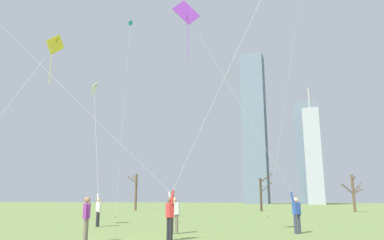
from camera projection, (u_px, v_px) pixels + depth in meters
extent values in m
cylinder|color=#33384C|center=(299.00, 224.00, 16.38)|extent=(0.14, 0.14, 0.85)
cylinder|color=#33384C|center=(295.00, 224.00, 16.28)|extent=(0.14, 0.14, 0.85)
cube|color=#2D4CA5|center=(296.00, 208.00, 16.48)|extent=(0.38, 0.38, 0.54)
sphere|color=beige|center=(296.00, 200.00, 16.57)|extent=(0.22, 0.22, 0.22)
cylinder|color=#2D4CA5|center=(300.00, 209.00, 16.57)|extent=(0.09, 0.09, 0.55)
cylinder|color=#2D4CA5|center=(292.00, 198.00, 16.49)|extent=(0.21, 0.21, 0.56)
cube|color=purple|center=(186.00, 13.00, 15.38)|extent=(1.02, 0.79, 1.25)
cylinder|color=black|center=(186.00, 13.00, 15.38)|extent=(0.19, 0.16, 0.81)
cylinder|color=purple|center=(188.00, 41.00, 14.97)|extent=(0.02, 0.02, 1.76)
cylinder|color=silver|center=(241.00, 106.00, 15.96)|extent=(3.71, 4.33, 7.57)
cylinder|color=#726656|center=(177.00, 224.00, 16.26)|extent=(0.14, 0.14, 0.85)
cylinder|color=#726656|center=(172.00, 224.00, 16.19)|extent=(0.14, 0.14, 0.85)
cube|color=white|center=(174.00, 208.00, 16.38)|extent=(0.39, 0.36, 0.54)
sphere|color=tan|center=(175.00, 200.00, 16.46)|extent=(0.22, 0.22, 0.22)
cylinder|color=white|center=(179.00, 209.00, 16.43)|extent=(0.09, 0.09, 0.55)
cylinder|color=white|center=(170.00, 198.00, 16.42)|extent=(0.22, 0.19, 0.56)
cylinder|color=silver|center=(36.00, 61.00, 16.63)|extent=(11.10, 6.31, 12.01)
cylinder|color=black|center=(168.00, 229.00, 13.64)|extent=(0.14, 0.14, 0.85)
cylinder|color=black|center=(171.00, 229.00, 13.45)|extent=(0.14, 0.14, 0.85)
cube|color=red|center=(170.00, 210.00, 13.70)|extent=(0.39, 0.38, 0.54)
sphere|color=brown|center=(170.00, 200.00, 13.78)|extent=(0.22, 0.22, 0.22)
cylinder|color=red|center=(168.00, 211.00, 13.87)|extent=(0.09, 0.09, 0.55)
cylinder|color=red|center=(172.00, 198.00, 13.62)|extent=(0.21, 0.20, 0.56)
cylinder|color=black|center=(98.00, 219.00, 20.49)|extent=(0.14, 0.14, 0.85)
cylinder|color=black|center=(97.00, 219.00, 20.68)|extent=(0.14, 0.14, 0.85)
cube|color=white|center=(98.00, 207.00, 20.74)|extent=(0.39, 0.38, 0.54)
sphere|color=tan|center=(99.00, 200.00, 20.82)|extent=(0.22, 0.22, 0.22)
cylinder|color=white|center=(99.00, 207.00, 20.55)|extent=(0.09, 0.09, 0.55)
cylinder|color=white|center=(98.00, 198.00, 21.02)|extent=(0.21, 0.20, 0.56)
cube|color=white|center=(94.00, 89.00, 29.02)|extent=(0.48, 1.26, 1.25)
cylinder|color=black|center=(94.00, 89.00, 29.02)|extent=(0.32, 0.27, 0.79)
cylinder|color=silver|center=(96.00, 133.00, 25.05)|extent=(4.34, 5.12, 8.52)
cube|color=yellow|center=(55.00, 44.00, 18.89)|extent=(0.34, 1.21, 1.18)
cylinder|color=black|center=(55.00, 44.00, 18.89)|extent=(0.29, 0.06, 0.76)
cylinder|color=yellow|center=(50.00, 67.00, 18.64)|extent=(0.02, 0.02, 1.68)
cylinder|color=silver|center=(12.00, 100.00, 15.38)|extent=(0.82, 5.51, 7.72)
cylinder|color=#726656|center=(85.00, 231.00, 12.69)|extent=(0.14, 0.14, 0.85)
cylinder|color=#726656|center=(86.00, 230.00, 12.91)|extent=(0.14, 0.14, 0.85)
cube|color=purple|center=(87.00, 211.00, 12.95)|extent=(0.32, 0.39, 0.54)
sphere|color=#9E7051|center=(88.00, 200.00, 13.04)|extent=(0.22, 0.22, 0.22)
cylinder|color=purple|center=(86.00, 212.00, 12.74)|extent=(0.09, 0.09, 0.55)
cylinder|color=purple|center=(88.00, 212.00, 13.15)|extent=(0.09, 0.09, 0.55)
cylinder|color=silver|center=(287.00, 88.00, 34.26)|extent=(4.84, 1.39, 24.03)
cylinder|color=#3F3833|center=(268.00, 216.00, 33.03)|extent=(0.10, 0.10, 0.08)
cube|color=teal|center=(131.00, 23.00, 38.40)|extent=(0.28, 0.74, 0.70)
cylinder|color=black|center=(131.00, 23.00, 38.40)|extent=(0.24, 0.08, 0.44)
cylinder|color=silver|center=(124.00, 110.00, 34.89)|extent=(0.75, 2.60, 20.09)
cylinder|color=#3F3833|center=(115.00, 217.00, 31.38)|extent=(0.10, 0.10, 0.08)
cylinder|color=brown|center=(353.00, 193.00, 45.67)|extent=(0.32, 0.32, 4.73)
cylinder|color=brown|center=(354.00, 179.00, 45.68)|extent=(0.49, 0.82, 0.73)
cylinder|color=brown|center=(347.00, 189.00, 45.52)|extent=(1.54, 1.23, 1.39)
cylinder|color=brown|center=(357.00, 190.00, 45.46)|extent=(0.93, 0.48, 0.91)
cylinder|color=brown|center=(358.00, 191.00, 45.37)|extent=(1.19, 0.53, 0.67)
cylinder|color=brown|center=(357.00, 187.00, 46.16)|extent=(1.36, 1.22, 1.42)
cylinder|color=#423326|center=(261.00, 195.00, 48.20)|extent=(0.30, 0.30, 4.43)
cylinder|color=#423326|center=(265.00, 179.00, 48.60)|extent=(1.38, 0.45, 0.69)
cylinder|color=#423326|center=(267.00, 187.00, 48.10)|extent=(1.72, 0.24, 1.46)
cylinder|color=#423326|center=(266.00, 178.00, 48.16)|extent=(1.77, 0.65, 1.26)
cylinder|color=brown|center=(136.00, 192.00, 52.86)|extent=(0.34, 0.34, 5.31)
cylinder|color=brown|center=(136.00, 184.00, 52.37)|extent=(0.78, 1.43, 0.90)
cylinder|color=brown|center=(132.00, 180.00, 53.33)|extent=(1.42, 0.45, 1.11)
cylinder|color=brown|center=(134.00, 178.00, 54.09)|extent=(1.47, 1.37, 1.02)
cube|color=slate|center=(308.00, 153.00, 142.31)|extent=(8.74, 10.05, 40.03)
cube|color=#9EA3AD|center=(313.00, 156.00, 126.43)|extent=(5.63, 7.94, 33.60)
cylinder|color=#99999E|center=(309.00, 99.00, 131.04)|extent=(0.80, 0.80, 8.42)
cube|color=slate|center=(255.00, 127.00, 147.60)|extent=(9.28, 8.18, 62.11)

